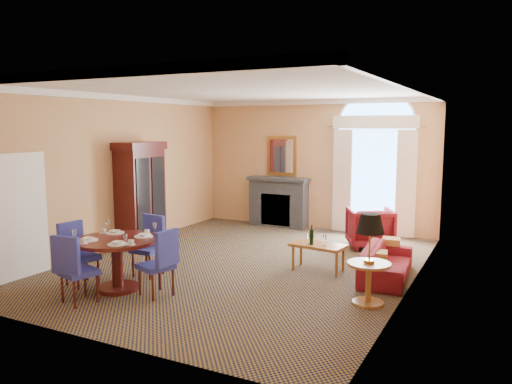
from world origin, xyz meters
The scene contains 12 objects.
ground centered at (0.00, 0.00, 0.00)m, with size 7.50×7.50×0.00m, color #121739.
room_envelope centered at (-0.03, 0.67, 2.51)m, with size 6.04×7.52×3.45m.
armoire centered at (-2.72, 0.36, 1.07)m, with size 0.64×1.13×2.22m.
dining_table centered at (-1.07, -2.19, 0.61)m, with size 1.31×1.31×1.02m.
dining_chair_north centered at (-1.15, -1.27, 0.58)m, with size 0.48×0.49×1.03m.
dining_chair_south centered at (-1.18, -2.98, 0.58)m, with size 0.56×0.56×1.03m.
dining_chair_east centered at (-0.27, -2.12, 0.58)m, with size 0.58×0.58×1.03m.
dining_chair_west centered at (-1.85, -2.27, 0.58)m, with size 0.55×0.55×1.03m.
sofa centered at (2.55, 0.36, 0.27)m, with size 1.82×0.71×0.53m, color maroon.
armchair centered at (1.76, 2.36, 0.42)m, with size 0.90×0.93×0.84m, color maroon.
coffee_table centered at (1.37, 0.23, 0.45)m, with size 1.01×0.64×0.83m.
side_table centered at (2.60, -1.04, 0.84)m, with size 0.62×0.62×1.30m.
Camera 1 is at (4.30, -7.96, 2.56)m, focal length 35.00 mm.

